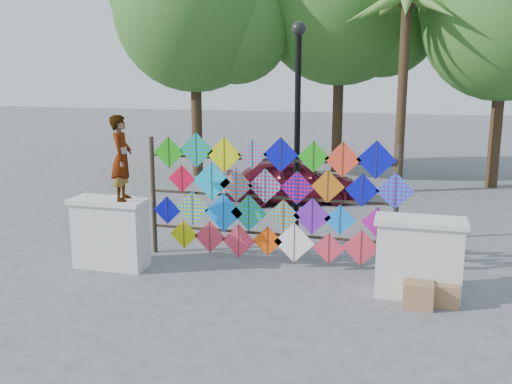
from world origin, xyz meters
TOP-DOWN VIEW (x-y plane):
  - ground at (0.00, 0.00)m, footprint 80.00×80.00m
  - parapet_left at (-2.70, -0.20)m, footprint 1.40×0.65m
  - parapet_right at (2.70, -0.20)m, footprint 1.40×0.65m
  - kite_rack at (0.08, 0.73)m, footprint 4.95×0.24m
  - tree_west at (-4.40, 9.03)m, footprint 5.85×5.20m
  - tree_mid at (0.11, 11.03)m, footprint 6.30×5.60m
  - tree_east at (5.09, 9.53)m, footprint 5.40×4.80m
  - palm_tree at (2.20, 8.00)m, footprint 3.62×3.62m
  - vendor_woman at (-2.40, -0.20)m, footprint 0.48×0.62m
  - sedan at (-0.58, 5.81)m, footprint 3.86×2.63m
  - lamppost at (0.30, 2.00)m, footprint 0.28×0.28m
  - cardboard_box_near at (2.71, -0.62)m, footprint 0.45×0.40m
  - cardboard_box_far at (3.10, -0.45)m, footprint 0.42×0.39m

SIDE VIEW (x-z plane):
  - ground at x=0.00m, z-range 0.00..0.00m
  - cardboard_box_far at x=3.10m, z-range 0.00..0.36m
  - cardboard_box_near at x=2.71m, z-range 0.00..0.40m
  - sedan at x=-0.58m, z-range 0.00..1.22m
  - parapet_left at x=-2.70m, z-range 0.01..1.29m
  - parapet_right at x=2.70m, z-range 0.01..1.29m
  - kite_rack at x=0.08m, z-range 0.01..2.43m
  - vendor_woman at x=-2.40m, z-range 1.28..2.79m
  - lamppost at x=0.30m, z-range 0.46..4.92m
  - palm_tree at x=2.20m, z-range 2.04..7.87m
  - tree_east at x=5.09m, z-range 1.28..8.69m
  - tree_west at x=-4.40m, z-range 1.38..9.39m
  - tree_mid at x=0.11m, z-range 1.47..10.08m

